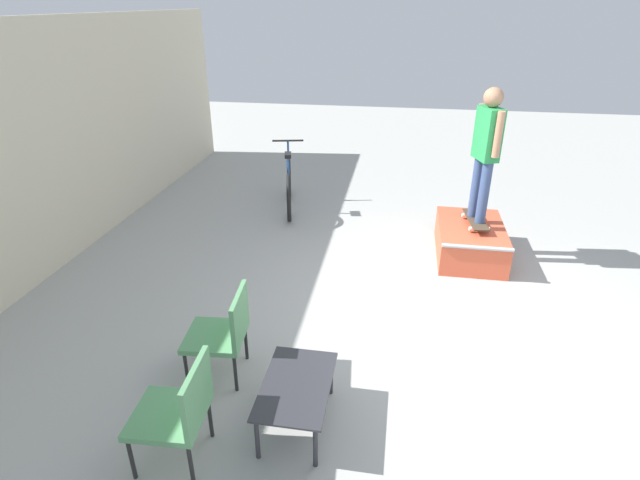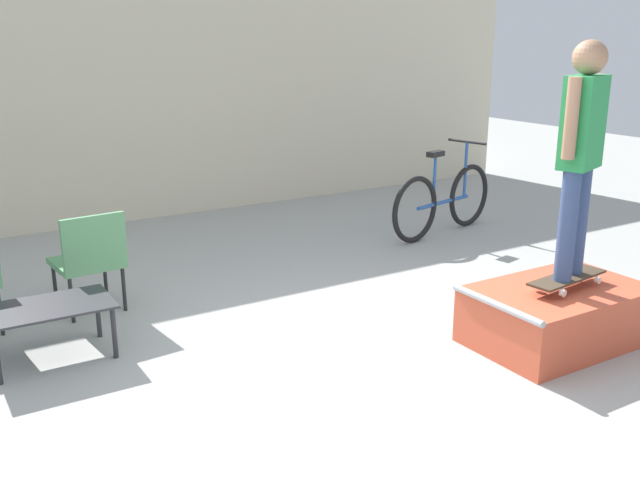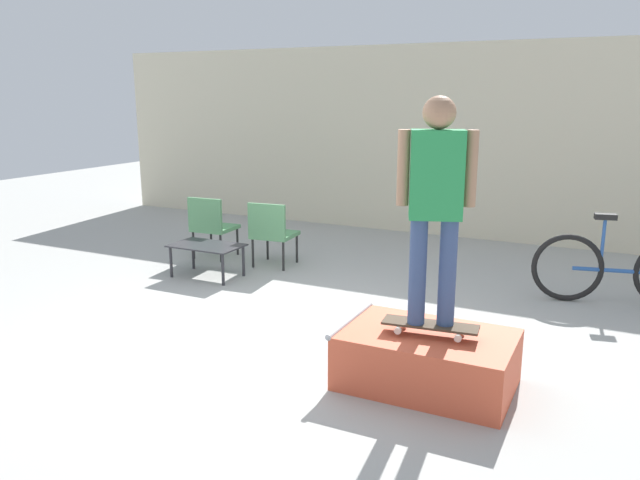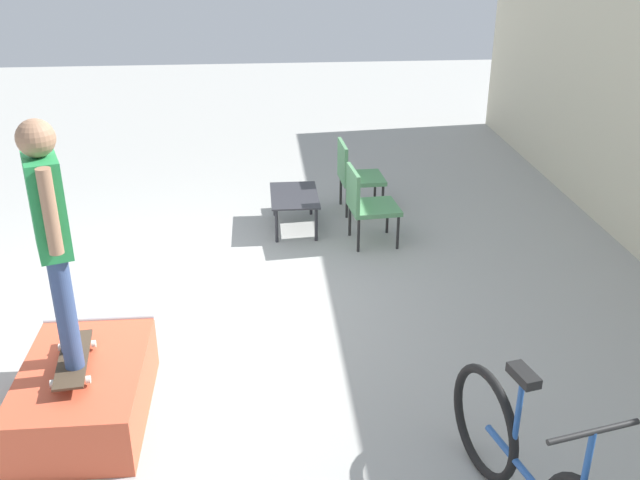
% 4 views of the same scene
% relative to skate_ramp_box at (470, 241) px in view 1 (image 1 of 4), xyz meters
% --- Properties ---
extents(ground_plane, '(24.00, 24.00, 0.00)m').
position_rel_skate_ramp_box_xyz_m(ground_plane, '(-1.62, 0.42, -0.22)').
color(ground_plane, '#A8A8A3').
extents(house_wall_back, '(12.00, 0.06, 3.00)m').
position_rel_skate_ramp_box_xyz_m(house_wall_back, '(-1.62, 5.31, 1.28)').
color(house_wall_back, beige).
rests_on(house_wall_back, ground_plane).
extents(skate_ramp_box, '(1.33, 0.85, 0.46)m').
position_rel_skate_ramp_box_xyz_m(skate_ramp_box, '(0.00, 0.00, 0.00)').
color(skate_ramp_box, '#DB5638').
rests_on(skate_ramp_box, ground_plane).
extents(skateboard_on_ramp, '(0.74, 0.32, 0.07)m').
position_rel_skate_ramp_box_xyz_m(skateboard_on_ramp, '(0.03, -0.04, 0.30)').
color(skateboard_on_ramp, '#473828').
rests_on(skateboard_on_ramp, skate_ramp_box).
extents(person_skater, '(0.54, 0.32, 1.70)m').
position_rel_skate_ramp_box_xyz_m(person_skater, '(0.03, -0.04, 1.31)').
color(person_skater, '#384C7A').
rests_on(person_skater, skateboard_on_ramp).
extents(coffee_table, '(0.88, 0.54, 0.41)m').
position_rel_skate_ramp_box_xyz_m(coffee_table, '(-3.34, 1.68, 0.14)').
color(coffee_table, '#2D2D33').
rests_on(coffee_table, ground_plane).
extents(patio_chair_left, '(0.55, 0.55, 0.87)m').
position_rel_skate_ramp_box_xyz_m(patio_chair_left, '(-3.81, 2.45, 0.27)').
color(patio_chair_left, black).
rests_on(patio_chair_left, ground_plane).
extents(patio_chair_right, '(0.56, 0.56, 0.87)m').
position_rel_skate_ramp_box_xyz_m(patio_chair_right, '(-2.85, 2.45, 0.27)').
color(patio_chair_right, black).
rests_on(patio_chair_right, ground_plane).
extents(bicycle, '(1.76, 0.58, 1.06)m').
position_rel_skate_ramp_box_xyz_m(bicycle, '(1.28, 2.80, 0.18)').
color(bicycle, black).
rests_on(bicycle, ground_plane).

